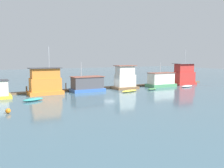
{
  "coord_description": "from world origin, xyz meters",
  "views": [
    {
      "loc": [
        -24.58,
        -46.88,
        7.16
      ],
      "look_at": [
        0.0,
        -1.0,
        1.4
      ],
      "focal_mm": 40.0,
      "sensor_mm": 36.0,
      "label": 1
    }
  ],
  "objects": [
    {
      "name": "houseboat_orange",
      "position": [
        -13.57,
        0.38,
        2.28
      ],
      "size": [
        6.36,
        3.45,
        9.01
      ],
      "color": "orange",
      "rests_on": "ground_plane"
    },
    {
      "name": "mooring_post_far_left",
      "position": [
        -8.97,
        2.31,
        0.89
      ],
      "size": [
        0.22,
        0.22,
        1.78
      ],
      "primitive_type": "cylinder",
      "color": "brown",
      "rests_on": "ground_plane"
    },
    {
      "name": "dinghy_white",
      "position": [
        18.76,
        -3.63,
        0.19
      ],
      "size": [
        4.21,
        2.39,
        0.38
      ],
      "color": "white",
      "rests_on": "ground_plane"
    },
    {
      "name": "mooring_post_far_right",
      "position": [
        -16.71,
        2.31,
        0.76
      ],
      "size": [
        0.3,
        0.3,
        1.51
      ],
      "primitive_type": "cylinder",
      "color": "brown",
      "rests_on": "ground_plane"
    },
    {
      "name": "houseboat_brown",
      "position": [
        3.94,
        0.27,
        2.3
      ],
      "size": [
        5.32,
        3.67,
        5.21
      ],
      "color": "brown",
      "rests_on": "ground_plane"
    },
    {
      "name": "dock_walkway",
      "position": [
        0.0,
        3.38,
        0.15
      ],
      "size": [
        59.6,
        1.64,
        0.3
      ],
      "primitive_type": "cube",
      "color": "brown",
      "rests_on": "ground_plane"
    },
    {
      "name": "dinghy_yellow",
      "position": [
        2.25,
        -4.27,
        0.2
      ],
      "size": [
        4.35,
        2.19,
        0.39
      ],
      "color": "yellow",
      "rests_on": "ground_plane"
    },
    {
      "name": "houseboat_blue",
      "position": [
        -4.96,
        0.5,
        1.49
      ],
      "size": [
        6.78,
        3.67,
        6.03
      ],
      "color": "#3866B7",
      "rests_on": "ground_plane"
    },
    {
      "name": "dinghy_teal",
      "position": [
        -17.07,
        -5.83,
        0.25
      ],
      "size": [
        3.72,
        2.36,
        0.5
      ],
      "color": "teal",
      "rests_on": "ground_plane"
    },
    {
      "name": "houseboat_red",
      "position": [
        21.68,
        0.48,
        2.45
      ],
      "size": [
        5.91,
        3.39,
        9.06
      ],
      "color": "red",
      "rests_on": "ground_plane"
    },
    {
      "name": "ground_plane",
      "position": [
        0.0,
        0.0,
        0.0
      ],
      "size": [
        200.0,
        200.0,
        0.0
      ],
      "primitive_type": "plane",
      "color": "#426070"
    },
    {
      "name": "dinghy_green",
      "position": [
        8.12,
        -4.09,
        0.19
      ],
      "size": [
        2.78,
        1.66,
        0.38
      ],
      "color": "#47844C",
      "rests_on": "ground_plane"
    },
    {
      "name": "buoy_orange",
      "position": [
        -21.58,
        -13.48,
        0.33
      ],
      "size": [
        0.66,
        0.66,
        0.66
      ],
      "primitive_type": "sphere",
      "color": "orange",
      "rests_on": "ground_plane"
    },
    {
      "name": "houseboat_green",
      "position": [
        13.58,
        -0.38,
        1.57
      ],
      "size": [
        6.82,
        3.55,
        5.73
      ],
      "color": "#4C9360",
      "rests_on": "ground_plane"
    }
  ]
}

